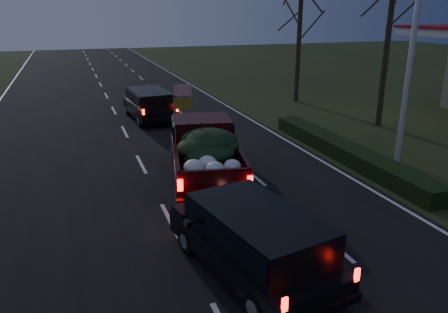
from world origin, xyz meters
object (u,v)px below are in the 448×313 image
object	(u,v)px
pickup_truck	(205,149)
lead_suv	(150,102)
light_pole	(416,15)
rear_suv	(255,236)

from	to	relation	value
pickup_truck	lead_suv	world-z (taller)	pickup_truck
light_pole	lead_suv	world-z (taller)	light_pole
light_pole	lead_suv	xyz separation A→B (m)	(-7.86, 10.05, -4.49)
light_pole	pickup_truck	size ratio (longest dim) A/B	1.53
rear_suv	lead_suv	bearing A→B (deg)	77.01
pickup_truck	rear_suv	xyz separation A→B (m)	(-0.69, -5.96, -0.13)
light_pole	rear_suv	xyz separation A→B (m)	(-8.31, -5.24, -4.49)
pickup_truck	rear_suv	distance (m)	6.00
pickup_truck	lead_suv	bearing A→B (deg)	102.63
lead_suv	rear_suv	size ratio (longest dim) A/B	0.97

